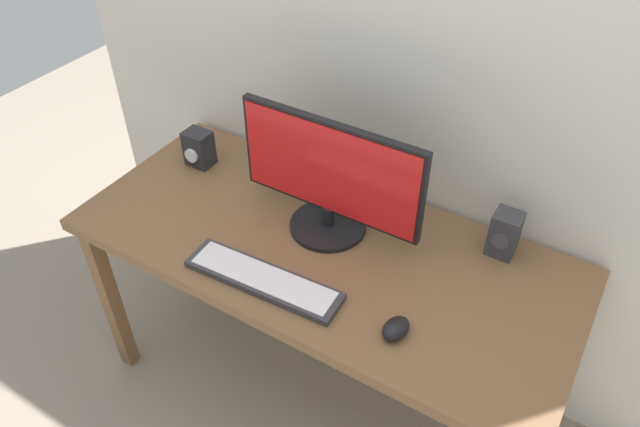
# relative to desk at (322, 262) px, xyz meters

# --- Properties ---
(ground_plane) EXTENTS (6.00, 6.00, 0.00)m
(ground_plane) POSITION_rel_desk_xyz_m (0.00, 0.00, -0.68)
(ground_plane) COLOR gray
(desk) EXTENTS (1.54, 0.68, 0.76)m
(desk) POSITION_rel_desk_xyz_m (0.00, 0.00, 0.00)
(desk) COLOR brown
(desk) RESTS_ON ground_plane
(monitor) EXTENTS (0.59, 0.24, 0.38)m
(monitor) POSITION_rel_desk_xyz_m (-0.02, 0.08, 0.27)
(monitor) COLOR black
(monitor) RESTS_ON desk
(keyboard_primary) EXTENTS (0.48, 0.14, 0.02)m
(keyboard_primary) POSITION_rel_desk_xyz_m (-0.06, -0.22, 0.09)
(keyboard_primary) COLOR #333338
(keyboard_primary) RESTS_ON desk
(mouse) EXTENTS (0.08, 0.10, 0.04)m
(mouse) POSITION_rel_desk_xyz_m (0.34, -0.19, 0.10)
(mouse) COLOR black
(mouse) RESTS_ON desk
(speaker_right) EXTENTS (0.08, 0.08, 0.14)m
(speaker_right) POSITION_rel_desk_xyz_m (0.47, 0.25, 0.15)
(speaker_right) COLOR #333338
(speaker_right) RESTS_ON desk
(audio_controller) EXTENTS (0.09, 0.09, 0.13)m
(audio_controller) POSITION_rel_desk_xyz_m (-0.59, 0.13, 0.14)
(audio_controller) COLOR #232328
(audio_controller) RESTS_ON desk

